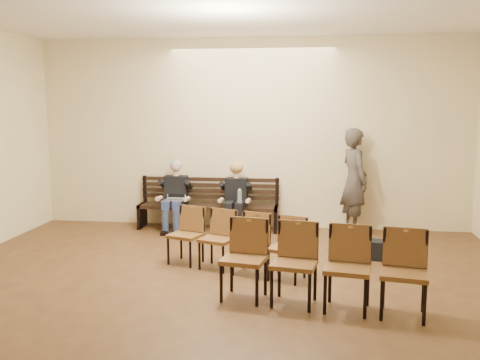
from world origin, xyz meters
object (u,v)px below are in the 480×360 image
object	(u,v)px
water_bottle	(240,203)
chair_row_back	(320,267)
bench	(208,217)
chair_row_front	(234,242)
passerby	(354,173)
bag	(374,250)
seated_woman	(236,200)
seated_man	(175,197)
laptop	(175,200)

from	to	relation	value
water_bottle	chair_row_back	distance (m)	3.53
bench	chair_row_front	xyz separation A→B (m)	(0.82, -2.43, 0.19)
water_bottle	passerby	distance (m)	2.12
water_bottle	bag	xyz separation A→B (m)	(2.18, -1.23, -0.43)
water_bottle	passerby	world-z (taller)	passerby
seated_woman	passerby	bearing A→B (deg)	5.95
chair_row_front	seated_man	bearing A→B (deg)	141.25
bag	passerby	bearing A→B (deg)	96.01
passerby	laptop	bearing A→B (deg)	73.54
bench	water_bottle	world-z (taller)	water_bottle
seated_man	chair_row_front	world-z (taller)	seated_man
water_bottle	bench	bearing A→B (deg)	150.96
passerby	chair_row_back	bearing A→B (deg)	146.83
bag	seated_woman	bearing A→B (deg)	147.38
seated_man	chair_row_back	xyz separation A→B (m)	(2.57, -3.50, -0.14)
bag	chair_row_back	xyz separation A→B (m)	(-0.84, -2.03, 0.33)
chair_row_front	bench	bearing A→B (deg)	128.50
bag	chair_row_front	size ratio (longest dim) A/B	0.19
seated_man	seated_woman	bearing A→B (deg)	0.00
bench	seated_woman	bearing A→B (deg)	-12.74
water_bottle	chair_row_back	xyz separation A→B (m)	(1.34, -3.26, -0.10)
laptop	chair_row_front	distance (m)	2.56
seated_woman	bag	size ratio (longest dim) A/B	2.97
laptop	chair_row_back	distance (m)	4.20
seated_woman	laptop	distance (m)	1.10
bag	chair_row_back	distance (m)	2.23
passerby	chair_row_front	size ratio (longest dim) A/B	1.07
seated_man	bench	bearing A→B (deg)	11.51
laptop	chair_row_back	xyz separation A→B (m)	(2.54, -3.35, -0.10)
seated_man	passerby	distance (m)	3.27
chair_row_front	chair_row_back	size ratio (longest dim) A/B	0.87
passerby	seated_man	bearing A→B (deg)	70.84
bench	water_bottle	xyz separation A→B (m)	(0.64, -0.35, 0.35)
bench	water_bottle	distance (m)	0.81
laptop	seated_woman	bearing A→B (deg)	22.57
water_bottle	passerby	xyz separation A→B (m)	(2.01, 0.45, 0.51)
water_bottle	chair_row_front	size ratio (longest dim) A/B	0.13
seated_man	chair_row_front	bearing A→B (deg)	-58.56
bag	passerby	distance (m)	1.94
seated_man	passerby	xyz separation A→B (m)	(3.23, 0.22, 0.47)
seated_woman	bag	world-z (taller)	seated_woman
bag	chair_row_front	distance (m)	2.19
water_bottle	passerby	bearing A→B (deg)	12.71
bench	passerby	world-z (taller)	passerby
bench	seated_man	size ratio (longest dim) A/B	2.12
seated_man	chair_row_front	size ratio (longest dim) A/B	0.61
bench	seated_man	world-z (taller)	seated_man
bench	water_bottle	size ratio (longest dim) A/B	10.32
bench	chair_row_back	distance (m)	4.13
chair_row_front	passerby	bearing A→B (deg)	74.00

